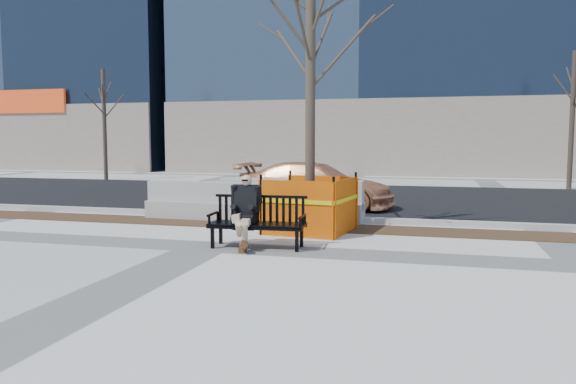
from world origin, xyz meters
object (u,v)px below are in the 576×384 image
object	(u,v)px
jersey_barrier_left	(210,219)
jersey_barrier_right	(291,220)
tree_fence	(310,232)
bench	(257,248)
sedan	(315,208)
seated_man	(245,247)

from	to	relation	value
jersey_barrier_left	jersey_barrier_right	size ratio (longest dim) A/B	0.92
tree_fence	jersey_barrier_right	distance (m)	1.64
bench	sedan	distance (m)	5.81
seated_man	jersey_barrier_right	size ratio (longest dim) A/B	0.37
bench	seated_man	bearing A→B (deg)	168.59
seated_man	tree_fence	world-z (taller)	tree_fence
jersey_barrier_right	tree_fence	bearing A→B (deg)	-59.36
jersey_barrier_left	jersey_barrier_right	distance (m)	1.93
seated_man	jersey_barrier_right	distance (m)	3.30
bench	jersey_barrier_left	distance (m)	3.71
tree_fence	jersey_barrier_left	xyz separation A→B (m)	(-2.69, 1.13, 0.00)
bench	sedan	xyz separation A→B (m)	(-0.19, 5.81, 0.00)
sedan	bench	bearing A→B (deg)	-173.57
seated_man	jersey_barrier_left	world-z (taller)	seated_man
seated_man	jersey_barrier_left	bearing A→B (deg)	119.71
sedan	jersey_barrier_left	distance (m)	3.41
bench	sedan	bearing A→B (deg)	88.81
tree_fence	seated_man	bearing A→B (deg)	-112.25
bench	jersey_barrier_right	world-z (taller)	jersey_barrier_right
seated_man	tree_fence	xyz separation A→B (m)	(0.76, 1.86, 0.00)
bench	jersey_barrier_left	bearing A→B (deg)	122.46
tree_fence	jersey_barrier_left	distance (m)	2.91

